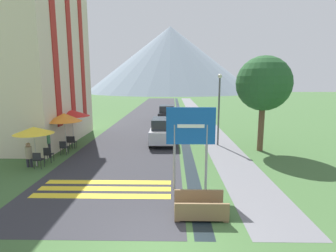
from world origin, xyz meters
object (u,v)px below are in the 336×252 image
(footbridge, at_px, (200,208))
(cafe_chair_middle, at_px, (64,147))
(cafe_umbrella_middle_orange, at_px, (64,117))
(cafe_umbrella_rear_red, at_px, (72,113))
(cafe_umbrella_front_yellow, at_px, (34,130))
(person_seated_near, at_px, (29,154))
(parked_car_far, at_px, (167,114))
(cafe_chair_far_right, at_px, (72,141))
(streetlamp, at_px, (219,103))
(person_standing_terrace, at_px, (47,142))
(parked_car_near, at_px, (163,131))
(tree_by_path, at_px, (264,84))
(hotel_building, at_px, (33,47))
(cafe_chair_far_left, at_px, (70,141))
(cafe_chair_near_left, at_px, (48,153))
(cafe_chair_nearest, at_px, (38,159))
(road_sign, at_px, (191,135))

(footbridge, xyz_separation_m, cafe_chair_middle, (-7.42, 7.01, 0.29))
(cafe_umbrella_middle_orange, distance_m, cafe_umbrella_rear_red, 2.20)
(cafe_umbrella_front_yellow, bearing_deg, person_seated_near, -158.79)
(parked_car_far, xyz_separation_m, cafe_chair_far_right, (-5.92, -11.33, -0.40))
(footbridge, bearing_deg, streetlamp, 77.05)
(cafe_chair_far_right, distance_m, person_standing_terrace, 2.16)
(parked_car_near, relative_size, cafe_umbrella_rear_red, 1.64)
(parked_car_near, xyz_separation_m, cafe_chair_middle, (-5.82, -2.98, -0.39))
(tree_by_path, bearing_deg, hotel_building, 171.45)
(cafe_chair_far_left, height_order, streetlamp, streetlamp)
(hotel_building, distance_m, parked_car_near, 10.70)
(cafe_chair_near_left, relative_size, streetlamp, 0.18)
(cafe_chair_far_right, height_order, cafe_chair_nearest, same)
(tree_by_path, bearing_deg, cafe_chair_nearest, -163.23)
(parked_car_far, bearing_deg, person_seated_near, -114.18)
(parked_car_far, bearing_deg, cafe_chair_middle, -114.78)
(parked_car_far, distance_m, cafe_umbrella_front_yellow, 16.28)
(cafe_chair_far_left, relative_size, streetlamp, 0.18)
(road_sign, bearing_deg, streetlamp, 72.31)
(road_sign, height_order, parked_car_far, road_sign)
(cafe_umbrella_middle_orange, bearing_deg, parked_car_far, 63.88)
(cafe_umbrella_rear_red, height_order, tree_by_path, tree_by_path)
(cafe_umbrella_middle_orange, bearing_deg, streetlamp, 12.11)
(parked_car_far, xyz_separation_m, cafe_chair_nearest, (-6.16, -15.27, -0.40))
(parked_car_near, height_order, parked_car_far, same)
(cafe_chair_nearest, relative_size, tree_by_path, 0.14)
(cafe_chair_far_left, distance_m, cafe_umbrella_middle_orange, 1.89)
(cafe_chair_near_left, distance_m, cafe_chair_far_left, 2.95)
(person_seated_near, bearing_deg, cafe_chair_far_left, 79.52)
(parked_car_far, relative_size, person_standing_terrace, 2.44)
(cafe_umbrella_middle_orange, xyz_separation_m, person_seated_near, (-0.77, -2.83, -1.49))
(hotel_building, distance_m, road_sign, 14.09)
(parked_car_far, height_order, cafe_chair_far_left, parked_car_far)
(cafe_umbrella_front_yellow, height_order, tree_by_path, tree_by_path)
(person_standing_terrace, bearing_deg, tree_by_path, 8.02)
(hotel_building, xyz_separation_m, person_seated_near, (2.32, -5.77, -5.97))
(cafe_chair_nearest, relative_size, streetlamp, 0.18)
(cafe_umbrella_middle_orange, xyz_separation_m, tree_by_path, (12.16, 0.64, 2.01))
(road_sign, height_order, cafe_chair_far_left, road_sign)
(cafe_chair_near_left, height_order, cafe_chair_far_left, same)
(tree_by_path, bearing_deg, parked_car_far, 118.16)
(parked_car_far, bearing_deg, road_sign, -85.70)
(cafe_chair_nearest, bearing_deg, footbridge, -47.48)
(hotel_building, height_order, road_sign, hotel_building)
(cafe_chair_far_right, height_order, cafe_chair_middle, same)
(person_standing_terrace, bearing_deg, hotel_building, 121.49)
(footbridge, bearing_deg, cafe_umbrella_middle_orange, 134.74)
(parked_car_near, distance_m, cafe_chair_near_left, 7.54)
(cafe_chair_far_right, bearing_deg, tree_by_path, -1.22)
(cafe_chair_near_left, bearing_deg, person_standing_terrace, 116.44)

